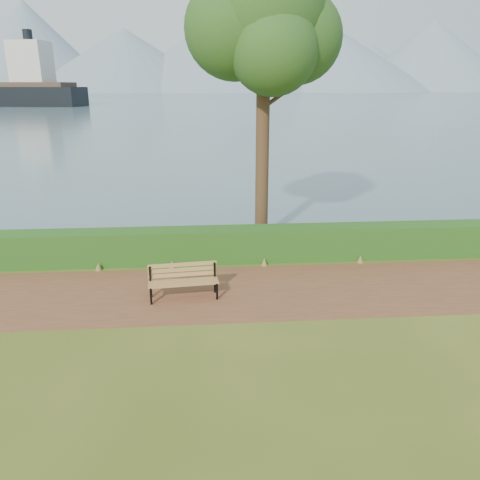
{
  "coord_description": "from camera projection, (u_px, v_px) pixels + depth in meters",
  "views": [
    {
      "loc": [
        -0.13,
        -10.72,
        5.06
      ],
      "look_at": [
        0.81,
        1.2,
        1.1
      ],
      "focal_mm": 35.0,
      "sensor_mm": 36.0,
      "label": 1
    }
  ],
  "objects": [
    {
      "name": "path",
      "position": [
        211.0,
        292.0,
        12.03
      ],
      "size": [
        40.0,
        3.4,
        0.01
      ],
      "primitive_type": "cube",
      "color": "brown",
      "rests_on": "ground"
    },
    {
      "name": "mountains",
      "position": [
        189.0,
        56.0,
        386.54
      ],
      "size": [
        585.0,
        190.0,
        70.0
      ],
      "color": "slate",
      "rests_on": "ground"
    },
    {
      "name": "ground",
      "position": [
        212.0,
        297.0,
        11.74
      ],
      "size": [
        140.0,
        140.0,
        0.0
      ],
      "primitive_type": "plane",
      "color": "#455017",
      "rests_on": "ground"
    },
    {
      "name": "tree",
      "position": [
        264.0,
        21.0,
        13.88
      ],
      "size": [
        4.79,
        3.98,
        9.24
      ],
      "rotation": [
        0.0,
        0.0,
        -0.19
      ],
      "color": "#392117",
      "rests_on": "ground"
    },
    {
      "name": "water",
      "position": [
        202.0,
        95.0,
        257.75
      ],
      "size": [
        700.0,
        510.0,
        0.0
      ],
      "primitive_type": "cube",
      "color": "slate",
      "rests_on": "ground"
    },
    {
      "name": "bench",
      "position": [
        183.0,
        279.0,
        11.61
      ],
      "size": [
        1.76,
        0.67,
        0.86
      ],
      "rotation": [
        0.0,
        0.0,
        0.1
      ],
      "color": "black",
      "rests_on": "ground"
    },
    {
      "name": "hedge",
      "position": [
        209.0,
        245.0,
        14.05
      ],
      "size": [
        32.0,
        0.85,
        1.0
      ],
      "primitive_type": "cube",
      "color": "#1D4E16",
      "rests_on": "ground"
    }
  ]
}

